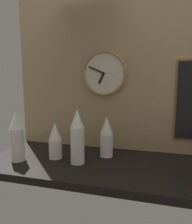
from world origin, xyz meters
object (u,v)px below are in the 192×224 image
Objects in this scene: wall_clock at (104,73)px; cup_stack_left at (55,141)px; cup_stack_center_left at (77,136)px; cup_stack_center at (107,137)px; cup_stack_far_left at (17,136)px.

cup_stack_left is at bearing -133.54° from wall_clock.
cup_stack_center is at bearing 47.38° from cup_stack_center_left.
cup_stack_far_left reaches higher than cup_stack_left.
wall_clock is (0.24, 0.25, 0.40)m from cup_stack_left.
cup_stack_center_left is 1.05× the size of cup_stack_far_left.
wall_clock reaches higher than cup_stack_center.
cup_stack_left is at bearing -159.52° from cup_stack_center.
cup_stack_far_left is 0.22m from cup_stack_left.
cup_stack_far_left is 0.99× the size of wall_clock.
cup_stack_center is 0.52m from cup_stack_far_left.
cup_stack_center_left is at bearing -132.62° from cup_stack_center.
cup_stack_center is 1.14× the size of cup_stack_left.
cup_stack_center reaches higher than cup_stack_left.
cup_stack_center is at bearing -70.63° from wall_clock.
cup_stack_center is at bearing 22.50° from cup_stack_far_left.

